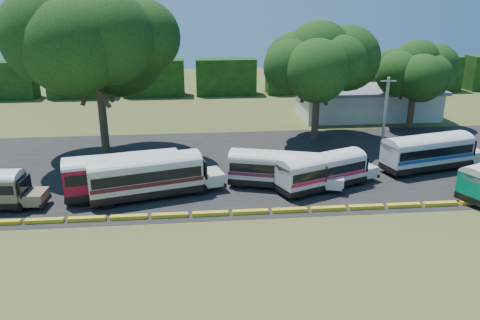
{
  "coord_description": "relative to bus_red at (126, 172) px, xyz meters",
  "views": [
    {
      "loc": [
        -5.43,
        -30.78,
        15.29
      ],
      "look_at": [
        -1.78,
        6.0,
        2.59
      ],
      "focal_mm": 35.0,
      "sensor_mm": 36.0,
      "label": 1
    }
  ],
  "objects": [
    {
      "name": "ground",
      "position": [
        11.16,
        -5.41,
        -2.09
      ],
      "size": [
        160.0,
        160.0,
        0.0
      ],
      "primitive_type": "plane",
      "color": "#394517",
      "rests_on": "ground"
    },
    {
      "name": "bus_white_blue",
      "position": [
        27.44,
        3.44,
        -0.12
      ],
      "size": [
        10.87,
        5.14,
        3.47
      ],
      "rotation": [
        0.0,
        0.0,
        0.25
      ],
      "color": "black",
      "rests_on": "ground"
    },
    {
      "name": "bus_cream_west",
      "position": [
        1.85,
        -0.47,
        -0.05
      ],
      "size": [
        11.26,
        5.49,
        3.6
      ],
      "rotation": [
        0.0,
        0.0,
        0.27
      ],
      "color": "black",
      "rests_on": "ground"
    },
    {
      "name": "bus_cream_east",
      "position": [
        12.69,
        0.66,
        -0.28
      ],
      "size": [
        10.0,
        5.06,
        3.2
      ],
      "rotation": [
        0.0,
        0.0,
        -0.29
      ],
      "color": "black",
      "rests_on": "ground"
    },
    {
      "name": "asphalt_strip",
      "position": [
        12.16,
        6.59,
        -2.08
      ],
      "size": [
        64.0,
        24.0,
        0.02
      ],
      "primitive_type": "cube",
      "color": "black",
      "rests_on": "ground"
    },
    {
      "name": "utility_pole",
      "position": [
        25.17,
        8.94,
        2.01
      ],
      "size": [
        1.6,
        0.3,
        7.97
      ],
      "color": "gray",
      "rests_on": "ground"
    },
    {
      "name": "bus_white_red",
      "position": [
        16.36,
        -0.14,
        -0.3
      ],
      "size": [
        9.74,
        5.92,
        3.15
      ],
      "rotation": [
        0.0,
        0.0,
        0.4
      ],
      "color": "black",
      "rests_on": "ground"
    },
    {
      "name": "bus_red",
      "position": [
        0.0,
        0.0,
        0.0
      ],
      "size": [
        11.39,
        4.86,
        3.64
      ],
      "rotation": [
        0.0,
        0.0,
        0.2
      ],
      "color": "black",
      "rests_on": "ground"
    },
    {
      "name": "tree_center",
      "position": [
        19.38,
        14.54,
        7.63
      ],
      "size": [
        9.7,
        9.7,
        13.33
      ],
      "color": "#3C301E",
      "rests_on": "ground"
    },
    {
      "name": "curb",
      "position": [
        11.16,
        -4.41,
        -1.94
      ],
      "size": [
        53.7,
        0.45,
        0.3
      ],
      "color": "gold",
      "rests_on": "ground"
    },
    {
      "name": "terminal_building",
      "position": [
        29.16,
        24.59,
        -0.05
      ],
      "size": [
        19.0,
        9.0,
        4.0
      ],
      "color": "silver",
      "rests_on": "ground"
    },
    {
      "name": "tree_west",
      "position": [
        -3.43,
        10.54,
        9.89
      ],
      "size": [
        12.44,
        12.44,
        16.58
      ],
      "color": "#3C301E",
      "rests_on": "ground"
    },
    {
      "name": "treeline_backdrop",
      "position": [
        11.16,
        42.59,
        0.91
      ],
      "size": [
        130.0,
        4.0,
        6.0
      ],
      "color": "black",
      "rests_on": "ground"
    },
    {
      "name": "tree_east",
      "position": [
        32.8,
        18.9,
        5.9
      ],
      "size": [
        7.66,
        7.66,
        10.87
      ],
      "color": "#3C301E",
      "rests_on": "ground"
    }
  ]
}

